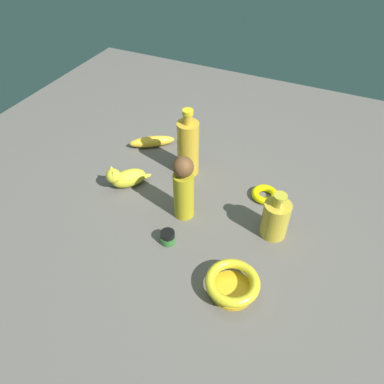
# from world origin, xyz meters

# --- Properties ---
(ground) EXTENTS (2.00, 2.00, 0.00)m
(ground) POSITION_xyz_m (0.00, 0.00, 0.00)
(ground) COLOR #5B5651
(nail_polish_jar) EXTENTS (0.04, 0.04, 0.04)m
(nail_polish_jar) POSITION_xyz_m (-0.01, -0.15, 0.02)
(nail_polish_jar) COLOR #346F32
(nail_polish_jar) RESTS_ON ground
(bottle_tall) EXTENTS (0.07, 0.07, 0.24)m
(bottle_tall) POSITION_xyz_m (-0.09, 0.17, 0.10)
(bottle_tall) COLOR gold
(bottle_tall) RESTS_ON ground
(bangle) EXTENTS (0.09, 0.09, 0.02)m
(bangle) POSITION_xyz_m (0.19, 0.15, 0.01)
(bangle) COLOR yellow
(bangle) RESTS_ON ground
(bowl) EXTENTS (0.14, 0.14, 0.05)m
(bowl) POSITION_xyz_m (0.22, -0.22, 0.03)
(bowl) COLOR gold
(bowl) RESTS_ON ground
(cat_figurine) EXTENTS (0.12, 0.13, 0.09)m
(cat_figurine) POSITION_xyz_m (-0.25, 0.01, 0.04)
(cat_figurine) COLOR gold
(cat_figurine) RESTS_ON ground
(person_figure_adult) EXTENTS (0.08, 0.08, 0.22)m
(person_figure_adult) POSITION_xyz_m (-0.01, -0.03, 0.11)
(person_figure_adult) COLOR #B2A11D
(person_figure_adult) RESTS_ON ground
(bottle_short) EXTENTS (0.08, 0.08, 0.15)m
(bottle_short) POSITION_xyz_m (0.26, 0.01, 0.06)
(bottle_short) COLOR gold
(bottle_short) RESTS_ON ground
(banana) EXTENTS (0.16, 0.13, 0.04)m
(banana) POSITION_xyz_m (-0.28, 0.25, 0.02)
(banana) COLOR yellow
(banana) RESTS_ON ground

